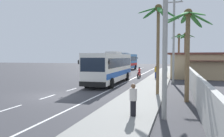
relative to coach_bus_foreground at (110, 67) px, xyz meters
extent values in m
plane|color=#3A3A3F|center=(-1.99, -9.20, -1.90)|extent=(160.00, 160.00, 0.00)
cube|color=gray|center=(4.81, 0.80, -1.83)|extent=(3.20, 90.00, 0.14)
cube|color=white|center=(-1.99, -13.52, -1.90)|extent=(0.16, 2.00, 0.01)
cube|color=white|center=(-1.99, -9.60, -1.90)|extent=(0.16, 2.00, 0.01)
cube|color=white|center=(-1.99, -5.68, -1.90)|extent=(0.16, 2.00, 0.01)
cube|color=white|center=(-1.99, -1.76, -1.90)|extent=(0.16, 2.00, 0.01)
cube|color=white|center=(-1.99, 2.16, -1.90)|extent=(0.16, 2.00, 0.01)
cube|color=white|center=(-1.99, 6.08, -1.90)|extent=(0.16, 2.00, 0.01)
cube|color=white|center=(-1.99, 10.00, -1.90)|extent=(0.16, 2.00, 0.01)
cube|color=white|center=(-1.99, 13.92, -1.90)|extent=(0.16, 2.00, 0.01)
cube|color=white|center=(-1.99, 17.84, -1.90)|extent=(0.16, 2.00, 0.01)
cube|color=white|center=(-1.99, 21.76, -1.90)|extent=(0.16, 2.00, 0.01)
cube|color=white|center=(-1.99, 25.68, -1.90)|extent=(0.16, 2.00, 0.01)
cube|color=white|center=(-1.99, 29.60, -1.90)|extent=(0.16, 2.00, 0.01)
cube|color=white|center=(-1.99, 33.52, -1.90)|extent=(0.16, 2.00, 0.01)
cube|color=white|center=(-1.99, 37.44, -1.90)|extent=(0.16, 2.00, 0.01)
cube|color=white|center=(1.42, 5.80, -1.90)|extent=(0.14, 70.00, 0.01)
cube|color=#B2B2AD|center=(8.61, 4.80, -0.95)|extent=(0.24, 60.00, 1.90)
cube|color=silver|center=(0.00, -0.03, -0.02)|extent=(2.80, 11.66, 2.98)
cube|color=#192333|center=(0.00, 0.17, 0.50)|extent=(2.81, 10.73, 0.95)
cube|color=#192333|center=(0.13, -5.79, 0.43)|extent=(2.34, 0.15, 1.25)
cube|color=blue|center=(0.00, -0.03, -0.69)|extent=(2.83, 11.42, 0.54)
cube|color=black|center=(0.13, -5.88, -1.31)|extent=(2.49, 0.22, 0.44)
cube|color=#B7B7B7|center=(-0.03, 1.42, 1.61)|extent=(1.45, 2.58, 0.28)
cube|color=black|center=(1.57, -5.54, 0.65)|extent=(0.12, 0.08, 0.36)
cube|color=black|center=(-1.32, -5.61, 0.65)|extent=(0.12, 0.08, 0.36)
cylinder|color=black|center=(1.33, -4.06, -1.38)|extent=(0.34, 1.05, 1.04)
cylinder|color=black|center=(-1.15, -4.11, -1.38)|extent=(0.34, 1.05, 1.04)
cylinder|color=black|center=(1.17, 3.48, -1.38)|extent=(0.34, 1.05, 1.04)
cylinder|color=black|center=(-1.32, 3.42, -1.38)|extent=(0.34, 1.05, 1.04)
cube|color=#2366A8|center=(-4.03, 25.21, 0.11)|extent=(3.07, 11.08, 3.25)
cube|color=#192333|center=(-4.04, 25.01, 0.68)|extent=(3.05, 10.21, 1.04)
cube|color=#192333|center=(-3.75, 30.65, 0.60)|extent=(2.32, 0.22, 1.36)
cube|color=red|center=(-4.03, 25.21, -0.62)|extent=(3.09, 10.87, 0.58)
cube|color=black|center=(-3.75, 30.74, -1.31)|extent=(2.47, 0.28, 0.44)
cube|color=#B7B7B7|center=(-4.09, 23.84, 1.88)|extent=(1.51, 2.48, 0.28)
cube|color=black|center=(-5.20, 30.51, 0.84)|extent=(0.12, 0.09, 0.36)
cube|color=black|center=(-2.32, 30.37, 0.84)|extent=(0.12, 0.09, 0.36)
cylinder|color=black|center=(-5.06, 29.11, -1.38)|extent=(0.37, 1.05, 1.04)
cylinder|color=black|center=(-2.60, 28.98, -1.38)|extent=(0.37, 1.05, 1.04)
cylinder|color=black|center=(-5.42, 21.98, -1.38)|extent=(0.37, 1.05, 1.04)
cylinder|color=black|center=(-2.96, 21.86, -1.38)|extent=(0.37, 1.05, 1.04)
cylinder|color=black|center=(1.92, 7.12, -1.60)|extent=(0.14, 0.60, 0.60)
cylinder|color=black|center=(2.00, 8.48, -1.60)|extent=(0.16, 0.61, 0.60)
cube|color=red|center=(1.96, 7.75, -1.38)|extent=(0.31, 1.11, 0.36)
cube|color=black|center=(1.98, 8.05, -1.18)|extent=(0.28, 0.61, 0.12)
cylinder|color=gray|center=(1.93, 7.24, -1.30)|extent=(0.08, 0.32, 0.67)
cylinder|color=black|center=(1.93, 7.34, -0.86)|extent=(0.56, 0.07, 0.04)
sphere|color=#EAEACC|center=(1.93, 7.22, -1.00)|extent=(0.14, 0.14, 0.14)
cylinder|color=red|center=(1.97, 8.00, -0.90)|extent=(0.32, 0.32, 0.57)
sphere|color=black|center=(1.97, 8.00, -0.48)|extent=(0.26, 0.26, 0.26)
cylinder|color=black|center=(5.35, -13.56, -1.38)|extent=(0.28, 0.28, 0.76)
cylinder|color=beige|center=(5.35, -13.56, -0.69)|extent=(0.36, 0.36, 0.61)
sphere|color=brown|center=(5.35, -13.56, -0.29)|extent=(0.23, 0.23, 0.23)
cylinder|color=navy|center=(4.54, 6.25, -1.34)|extent=(0.28, 0.28, 0.83)
cylinder|color=gold|center=(4.54, 6.25, -0.60)|extent=(0.36, 0.36, 0.66)
sphere|color=#9E704C|center=(4.54, 6.25, -0.18)|extent=(0.22, 0.22, 0.22)
cylinder|color=#75388E|center=(5.76, 8.56, -1.38)|extent=(0.28, 0.28, 0.76)
cylinder|color=#2D7A47|center=(5.76, 8.56, -0.70)|extent=(0.36, 0.36, 0.60)
sphere|color=beige|center=(5.76, 8.56, -0.30)|extent=(0.22, 0.22, 0.22)
cylinder|color=#9E9E99|center=(6.81, -13.19, 2.52)|extent=(0.24, 0.24, 8.83)
cylinder|color=#9E9E99|center=(6.89, 1.77, 3.28)|extent=(0.24, 0.24, 10.35)
cube|color=#9E9E99|center=(6.89, 1.77, 7.21)|extent=(1.86, 0.12, 0.12)
cylinder|color=#4C4742|center=(6.15, 1.77, 7.33)|extent=(0.08, 0.08, 0.16)
cylinder|color=#4C4742|center=(7.63, 1.77, 7.33)|extent=(0.08, 0.08, 0.16)
cylinder|color=brown|center=(7.47, 14.05, 1.37)|extent=(0.32, 0.32, 6.54)
ellipsoid|color=#28702D|center=(8.11, 14.09, 4.39)|extent=(1.36, 0.44, 0.80)
ellipsoid|color=#28702D|center=(7.94, 14.56, 4.55)|extent=(1.24, 1.30, 0.50)
ellipsoid|color=#28702D|center=(7.39, 14.74, 4.53)|extent=(0.52, 1.46, 0.53)
ellipsoid|color=#28702D|center=(6.89, 14.39, 4.47)|extent=(1.39, 1.02, 0.65)
ellipsoid|color=#28702D|center=(6.87, 13.74, 4.46)|extent=(1.40, 0.96, 0.67)
ellipsoid|color=#28702D|center=(7.44, 13.38, 4.45)|extent=(0.42, 1.39, 0.70)
ellipsoid|color=#28702D|center=(7.85, 13.51, 4.43)|extent=(1.08, 1.32, 0.73)
sphere|color=brown|center=(7.47, 14.05, 4.69)|extent=(0.56, 0.56, 0.56)
cylinder|color=brown|center=(8.00, -8.54, 1.04)|extent=(0.29, 0.29, 5.88)
ellipsoid|color=#3D893D|center=(8.77, -8.43, 3.64)|extent=(1.66, 0.59, 0.98)
ellipsoid|color=#3D893D|center=(8.48, -7.94, 3.62)|extent=(1.28, 1.48, 1.02)
ellipsoid|color=#3D893D|center=(7.81, -7.70, 3.83)|extent=(0.74, 1.79, 0.60)
ellipsoid|color=#3D893D|center=(7.27, -8.11, 3.79)|extent=(1.68, 1.18, 0.69)
ellipsoid|color=#3D893D|center=(7.24, -8.88, 3.74)|extent=(1.70, 1.02, 0.78)
ellipsoid|color=#3D893D|center=(7.79, -9.38, 3.85)|extent=(0.78, 1.80, 0.57)
ellipsoid|color=#3D893D|center=(8.46, -9.26, 3.82)|extent=(1.25, 1.67, 0.63)
sphere|color=brown|center=(8.00, -8.54, 4.03)|extent=(0.56, 0.56, 0.56)
cylinder|color=brown|center=(5.91, -6.74, 1.46)|extent=(0.24, 0.24, 6.71)
ellipsoid|color=#28702D|center=(6.68, -6.60, 4.44)|extent=(1.66, 0.64, 1.05)
ellipsoid|color=#28702D|center=(6.23, -5.97, 4.54)|extent=(0.98, 1.72, 0.86)
ellipsoid|color=#28702D|center=(5.25, -6.20, 4.60)|extent=(1.59, 1.39, 0.75)
ellipsoid|color=#28702D|center=(5.22, -7.25, 4.62)|extent=(1.63, 1.34, 0.70)
ellipsoid|color=#28702D|center=(6.06, -7.56, 4.55)|extent=(0.66, 1.75, 0.85)
sphere|color=brown|center=(5.91, -6.74, 4.87)|extent=(0.56, 0.56, 0.56)
cylinder|color=brown|center=(8.37, 9.99, 1.23)|extent=(0.34, 0.34, 6.26)
ellipsoid|color=#28702D|center=(9.03, 10.08, 4.20)|extent=(1.40, 0.55, 0.62)
ellipsoid|color=#28702D|center=(8.73, 10.54, 4.20)|extent=(1.04, 1.34, 0.63)
ellipsoid|color=#28702D|center=(8.06, 10.55, 4.17)|extent=(0.96, 1.35, 0.69)
ellipsoid|color=#28702D|center=(7.71, 9.95, 4.22)|extent=(1.39, 0.44, 0.60)
ellipsoid|color=#28702D|center=(7.99, 9.51, 4.10)|extent=(1.08, 1.23, 0.81)
ellipsoid|color=#28702D|center=(8.61, 9.41, 4.13)|extent=(0.83, 1.35, 0.76)
sphere|color=brown|center=(8.37, 9.99, 4.41)|extent=(0.56, 0.56, 0.56)
cube|color=tan|center=(12.85, 10.79, -0.22)|extent=(12.89, 8.34, 3.35)
cube|color=brown|center=(12.85, 10.79, 1.57)|extent=(13.66, 8.84, 0.24)
cube|color=brown|center=(12.85, 6.27, 0.61)|extent=(9.02, 0.80, 0.10)
camera|label=1|loc=(7.43, -24.05, 1.13)|focal=35.44mm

